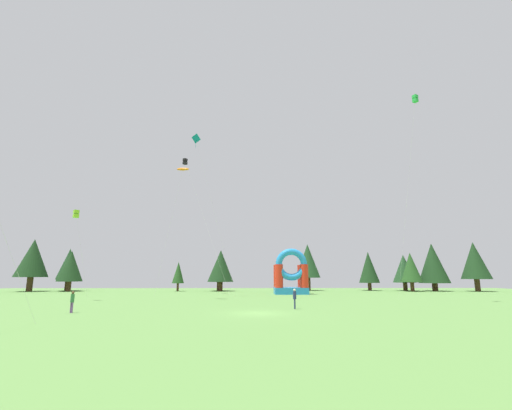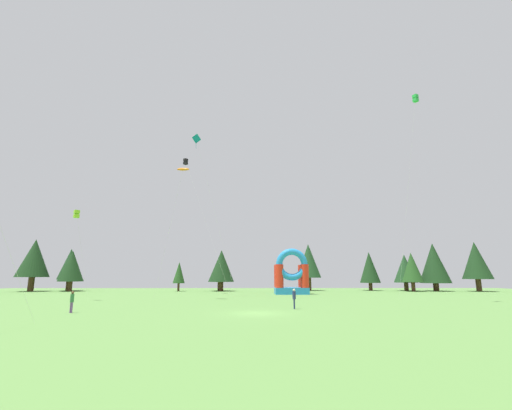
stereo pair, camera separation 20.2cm
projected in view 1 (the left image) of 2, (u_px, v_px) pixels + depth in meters
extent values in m
plane|color=#5B8C42|center=(258.00, 313.00, 28.74)|extent=(120.00, 120.00, 0.00)
cube|color=green|center=(415.00, 101.00, 45.62)|extent=(0.73, 0.73, 0.42)
cube|color=green|center=(415.00, 97.00, 45.72)|extent=(0.73, 0.73, 0.42)
cylinder|color=silver|center=(407.00, 199.00, 45.41)|extent=(2.30, 4.52, 25.21)
ellipsoid|color=orange|center=(183.00, 169.00, 49.26)|extent=(2.11, 1.52, 0.75)
cylinder|color=silver|center=(168.00, 233.00, 48.29)|extent=(3.52, 1.54, 17.41)
cube|color=#8CD826|center=(76.00, 216.00, 45.47)|extent=(0.84, 0.84, 0.44)
cube|color=#8CD826|center=(76.00, 212.00, 45.57)|extent=(0.84, 0.84, 0.44)
cylinder|color=silver|center=(82.00, 257.00, 45.27)|extent=(1.76, 1.60, 10.72)
pyramid|color=#0C7F7A|center=(196.00, 139.00, 56.89)|extent=(1.18, 1.00, 1.15)
cylinder|color=#0C7F7A|center=(196.00, 144.00, 56.68)|extent=(0.04, 0.04, 1.52)
cylinder|color=silver|center=(215.00, 214.00, 53.91)|extent=(6.67, 1.22, 24.34)
cube|color=black|center=(185.00, 163.00, 63.74)|extent=(0.84, 0.84, 0.47)
cube|color=black|center=(185.00, 160.00, 63.85)|extent=(0.84, 0.84, 0.47)
cylinder|color=silver|center=(206.00, 223.00, 59.24)|extent=(8.64, 4.86, 23.01)
cylinder|color=navy|center=(295.00, 304.00, 32.68)|extent=(0.13, 0.13, 0.87)
cylinder|color=navy|center=(295.00, 304.00, 32.52)|extent=(0.13, 0.13, 0.87)
cylinder|color=navy|center=(295.00, 295.00, 32.75)|extent=(0.31, 0.31, 0.69)
sphere|color=beige|center=(294.00, 290.00, 32.84)|extent=(0.24, 0.24, 0.24)
cylinder|color=#724C8C|center=(72.00, 308.00, 29.08)|extent=(0.17, 0.17, 0.84)
cylinder|color=#724C8C|center=(71.00, 308.00, 29.16)|extent=(0.17, 0.17, 0.84)
cylinder|color=#33723F|center=(72.00, 298.00, 29.26)|extent=(0.40, 0.40, 0.66)
sphere|color=brown|center=(73.00, 293.00, 29.35)|extent=(0.23, 0.23, 0.23)
cube|color=#268CD8|center=(291.00, 291.00, 59.28)|extent=(5.45, 4.71, 1.06)
cylinder|color=red|center=(279.00, 276.00, 58.05)|extent=(1.32, 1.32, 3.74)
cylinder|color=red|center=(304.00, 276.00, 58.11)|extent=(1.32, 1.32, 3.74)
cylinder|color=red|center=(277.00, 276.00, 61.38)|extent=(1.32, 1.32, 3.74)
cylinder|color=red|center=(301.00, 276.00, 61.43)|extent=(1.32, 1.32, 3.74)
torus|color=#268CD8|center=(291.00, 264.00, 58.44)|extent=(5.18, 1.06, 5.18)
cylinder|color=#4C331E|center=(30.00, 284.00, 69.26)|extent=(1.10, 1.10, 2.72)
cone|color=#193819|center=(33.00, 258.00, 70.24)|extent=(6.11, 6.11, 7.40)
cylinder|color=#4C331E|center=(67.00, 285.00, 72.91)|extent=(0.83, 0.83, 2.23)
cone|color=#1E4221|center=(69.00, 264.00, 73.74)|extent=(4.60, 4.60, 6.30)
cylinder|color=#4C331E|center=(69.00, 286.00, 69.27)|extent=(0.86, 0.86, 1.89)
cone|color=#193819|center=(71.00, 266.00, 70.03)|extent=(4.77, 4.77, 5.92)
cylinder|color=#4C331E|center=(178.00, 287.00, 70.09)|extent=(0.42, 0.42, 1.53)
cone|color=#234C1E|center=(178.00, 272.00, 70.64)|extent=(2.34, 2.34, 4.16)
cylinder|color=#4C331E|center=(218.00, 286.00, 72.63)|extent=(0.62, 0.62, 1.97)
cone|color=#234C1E|center=(219.00, 269.00, 73.29)|extent=(3.44, 3.44, 4.84)
cylinder|color=#4C331E|center=(220.00, 286.00, 70.73)|extent=(0.93, 0.93, 1.80)
cone|color=#193819|center=(221.00, 266.00, 71.52)|extent=(5.16, 5.16, 6.27)
cylinder|color=#4C331E|center=(308.00, 284.00, 73.56)|extent=(0.91, 0.91, 2.59)
cone|color=#1E4221|center=(308.00, 261.00, 74.49)|extent=(5.04, 5.04, 6.92)
cylinder|color=#4C331E|center=(370.00, 287.00, 73.50)|extent=(0.75, 0.75, 1.55)
cone|color=#193819|center=(369.00, 267.00, 74.26)|extent=(4.16, 4.16, 6.31)
cylinder|color=#4C331E|center=(412.00, 287.00, 69.17)|extent=(0.72, 0.72, 1.77)
cone|color=#234C1E|center=(411.00, 267.00, 69.90)|extent=(3.98, 3.98, 5.71)
cylinder|color=#4C331E|center=(405.00, 287.00, 72.71)|extent=(0.84, 0.84, 1.63)
cone|color=#1E4221|center=(404.00, 268.00, 73.42)|extent=(4.66, 4.66, 5.63)
cylinder|color=#4C331E|center=(435.00, 287.00, 70.91)|extent=(1.07, 1.07, 1.55)
cone|color=#193819|center=(433.00, 263.00, 71.83)|extent=(5.92, 5.92, 7.88)
cylinder|color=#4C331E|center=(477.00, 285.00, 69.57)|extent=(0.99, 0.99, 2.34)
cone|color=#193819|center=(475.00, 260.00, 70.51)|extent=(5.48, 5.48, 7.24)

